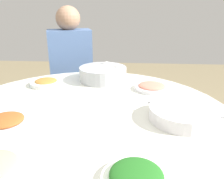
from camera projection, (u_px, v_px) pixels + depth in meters
round_dining_table at (87, 132)px, 1.08m from camera, size 1.37×1.37×0.72m
rice_bowl at (103, 73)px, 1.48m from camera, size 0.31×0.31×0.10m
soup_bowl at (183, 114)px, 0.96m from camera, size 0.29×0.29×0.06m
dish_greens at (136, 178)px, 0.61m from camera, size 0.20×0.20×0.05m
dish_stirfry at (6, 122)px, 0.91m from camera, size 0.22×0.22×0.04m
dish_tofu_braise at (46, 82)px, 1.40m from camera, size 0.19×0.19×0.04m
dish_shrimp at (152, 87)px, 1.32m from camera, size 0.20×0.20×0.04m
stool_for_diner_left at (74, 119)px, 2.06m from camera, size 0.34×0.34×0.43m
diner_left at (71, 62)px, 1.87m from camera, size 0.42×0.41×0.76m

